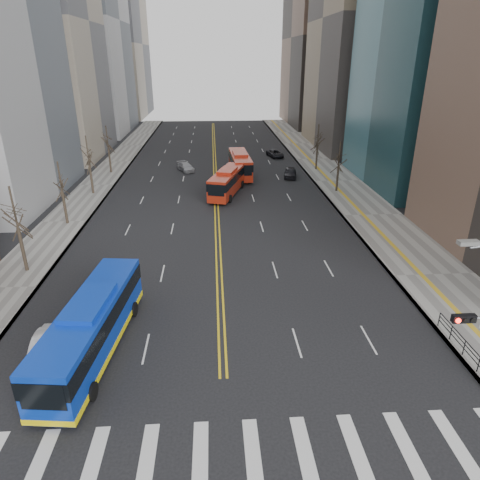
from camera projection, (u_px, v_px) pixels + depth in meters
name	position (u px, v px, depth m)	size (l,w,h in m)	color
ground	(227.00, 455.00, 19.23)	(220.00, 220.00, 0.00)	black
sidewalk_right	(337.00, 181.00, 61.50)	(7.00, 130.00, 0.15)	slate
sidewalk_left	(97.00, 185.00, 59.50)	(5.00, 130.00, 0.15)	slate
crosswalk	(227.00, 455.00, 19.22)	(26.70, 4.00, 0.01)	silver
centerline	(215.00, 167.00, 69.67)	(0.55, 100.00, 0.01)	gold
office_towers	(212.00, 10.00, 72.64)	(83.00, 134.00, 58.00)	#9B9B9E
pedestrian_railing	(465.00, 345.00, 25.24)	(0.06, 6.06, 1.02)	black
street_trees	(152.00, 168.00, 48.58)	(35.20, 47.20, 7.60)	black
blue_bus	(92.00, 325.00, 25.34)	(3.98, 12.56, 3.59)	#0B33B1
red_bus_near	(227.00, 180.00, 55.12)	(5.38, 10.69, 3.33)	#A62411
red_bus_far	(240.00, 163.00, 63.92)	(3.14, 11.12, 3.50)	#A62411
car_white	(47.00, 348.00, 25.14)	(1.55, 4.44, 1.46)	silver
car_dark_mid	(290.00, 173.00, 63.37)	(1.72, 4.28, 1.46)	black
car_silver	(186.00, 167.00, 67.06)	(1.76, 4.34, 1.26)	#949499
car_dark_far	(275.00, 153.00, 76.45)	(2.05, 4.45, 1.24)	black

